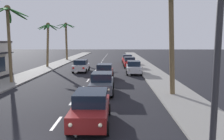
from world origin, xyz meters
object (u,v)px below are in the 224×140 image
(palm_left_farthest, at_px, (66,34))
(sedan_parked_far_kerb, at_px, (134,67))
(palm_right_second, at_px, (171,16))
(sedan_parked_nearest_kerb, at_px, (127,59))
(sedan_parked_mid_kerb, at_px, (129,62))
(palm_left_third, at_px, (48,36))
(sedan_third_in_queue, at_px, (102,83))
(traffic_signal_mast, at_px, (118,4))
(sedan_lead_at_stop_bar, at_px, (91,107))
(sedan_fifth_in_queue, at_px, (104,72))
(sedan_oncoming_far, at_px, (81,66))
(palm_left_second, at_px, (8,25))

(palm_left_farthest, bearing_deg, sedan_parked_far_kerb, -57.69)
(palm_right_second, bearing_deg, palm_left_farthest, 114.87)
(sedan_parked_nearest_kerb, bearing_deg, sedan_parked_mid_kerb, -89.41)
(sedan_parked_nearest_kerb, distance_m, palm_left_third, 15.06)
(sedan_third_in_queue, xyz_separation_m, palm_left_third, (-9.79, 18.08, 4.13))
(traffic_signal_mast, bearing_deg, sedan_lead_at_stop_bar, 110.80)
(sedan_parked_nearest_kerb, xyz_separation_m, palm_left_third, (-12.97, -6.44, 4.13))
(sedan_fifth_in_queue, bearing_deg, sedan_third_in_queue, -88.62)
(traffic_signal_mast, distance_m, sedan_parked_far_kerb, 22.09)
(sedan_oncoming_far, relative_size, sedan_parked_far_kerb, 1.00)
(sedan_fifth_in_queue, distance_m, palm_left_third, 15.33)
(sedan_lead_at_stop_bar, bearing_deg, sedan_parked_mid_kerb, 82.41)
(sedan_parked_far_kerb, height_order, palm_left_farthest, palm_left_farthest)
(palm_left_third, height_order, palm_left_farthest, palm_left_farthest)
(palm_right_second, bearing_deg, sedan_fifth_in_queue, 125.57)
(traffic_signal_mast, distance_m, sedan_parked_nearest_kerb, 35.34)
(palm_left_third, bearing_deg, sedan_parked_mid_kerb, 1.21)
(sedan_oncoming_far, distance_m, sedan_parked_far_kerb, 7.32)
(sedan_lead_at_stop_bar, distance_m, sedan_oncoming_far, 20.05)
(sedan_parked_far_kerb, bearing_deg, sedan_parked_mid_kerb, 91.03)
(sedan_oncoming_far, relative_size, palm_right_second, 0.52)
(traffic_signal_mast, height_order, sedan_third_in_queue, traffic_signal_mast)
(palm_left_second, bearing_deg, palm_left_farthest, 91.27)
(sedan_parked_far_kerb, bearing_deg, sedan_lead_at_stop_bar, -101.03)
(sedan_parked_far_kerb, bearing_deg, palm_left_second, -151.01)
(sedan_third_in_queue, height_order, palm_left_third, palm_left_third)
(sedan_parked_far_kerb, bearing_deg, palm_right_second, -80.95)
(sedan_lead_at_stop_bar, distance_m, palm_left_third, 27.09)
(palm_left_second, bearing_deg, sedan_parked_far_kerb, 28.99)
(sedan_third_in_queue, relative_size, palm_right_second, 0.51)
(sedan_oncoming_far, bearing_deg, sedan_parked_nearest_kerb, 59.42)
(traffic_signal_mast, height_order, sedan_parked_nearest_kerb, traffic_signal_mast)
(sedan_oncoming_far, height_order, palm_left_second, palm_left_second)
(palm_left_third, xyz_separation_m, palm_right_second, (15.04, -18.77, 1.11))
(sedan_oncoming_far, xyz_separation_m, palm_right_second, (8.96, -13.53, 5.24))
(sedan_lead_at_stop_bar, relative_size, palm_left_farthest, 0.54)
(sedan_lead_at_stop_bar, bearing_deg, sedan_parked_nearest_kerb, 84.01)
(sedan_parked_mid_kerb, xyz_separation_m, sedan_parked_far_kerb, (0.13, -7.32, 0.00))
(sedan_parked_mid_kerb, relative_size, palm_left_farthest, 0.54)
(sedan_parked_mid_kerb, bearing_deg, traffic_signal_mast, -93.96)
(sedan_third_in_queue, relative_size, palm_left_farthest, 0.54)
(sedan_third_in_queue, relative_size, sedan_fifth_in_queue, 1.00)
(palm_right_second, bearing_deg, traffic_signal_mast, -112.22)
(palm_left_third, bearing_deg, palm_left_second, -88.18)
(palm_left_second, distance_m, palm_left_farthest, 28.16)
(sedan_oncoming_far, bearing_deg, sedan_lead_at_stop_bar, -79.65)
(sedan_oncoming_far, bearing_deg, palm_left_third, 139.22)
(sedan_parked_far_kerb, distance_m, palm_left_third, 15.49)
(palm_left_farthest, bearing_deg, sedan_third_in_queue, -72.77)
(traffic_signal_mast, bearing_deg, sedan_parked_far_kerb, 84.35)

